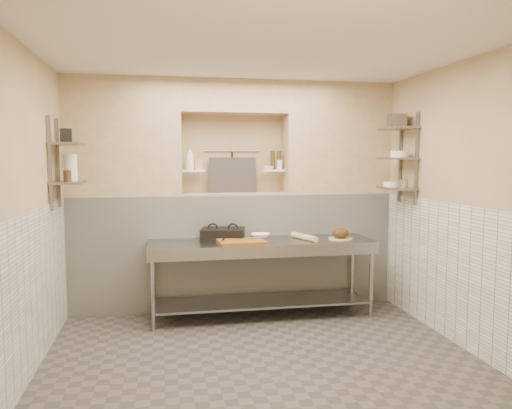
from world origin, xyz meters
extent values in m
cube|color=#4D4844|center=(0.00, 0.00, -0.05)|extent=(4.00, 3.90, 0.10)
cube|color=silver|center=(0.00, 0.00, 2.85)|extent=(4.00, 3.90, 0.10)
cube|color=tan|center=(-2.05, 0.00, 1.40)|extent=(0.10, 3.90, 2.80)
cube|color=tan|center=(2.05, 0.00, 1.40)|extent=(0.10, 3.90, 2.80)
cube|color=tan|center=(0.00, 2.00, 1.40)|extent=(4.00, 0.10, 2.80)
cube|color=tan|center=(0.00, -2.00, 1.40)|extent=(4.00, 0.10, 2.80)
cube|color=silver|center=(0.00, 1.75, 0.70)|extent=(4.00, 0.40, 1.40)
cube|color=tan|center=(0.00, 1.75, 1.41)|extent=(1.30, 0.40, 0.02)
cube|color=tan|center=(-1.33, 1.75, 2.10)|extent=(1.35, 0.40, 1.40)
cube|color=tan|center=(1.33, 1.75, 2.10)|extent=(1.35, 0.40, 1.40)
cube|color=tan|center=(0.00, 1.75, 2.60)|extent=(1.30, 0.40, 0.40)
cube|color=silver|center=(-1.99, 0.00, 0.70)|extent=(0.02, 3.90, 1.40)
cube|color=silver|center=(1.99, 0.00, 0.70)|extent=(0.02, 3.90, 1.40)
cube|color=white|center=(-0.50, 1.75, 1.70)|extent=(0.28, 0.16, 0.02)
cube|color=white|center=(0.50, 1.75, 1.70)|extent=(0.28, 0.16, 0.02)
cylinder|color=gray|center=(0.00, 1.92, 1.95)|extent=(0.70, 0.02, 0.02)
cylinder|color=black|center=(0.00, 1.90, 1.78)|extent=(0.02, 0.02, 0.30)
cube|color=#383330|center=(0.00, 1.85, 1.64)|extent=(0.60, 0.08, 0.45)
cube|color=slate|center=(-1.98, 1.25, 1.80)|extent=(0.03, 0.03, 0.95)
cube|color=slate|center=(-1.98, 0.85, 1.80)|extent=(0.03, 0.03, 0.95)
cube|color=slate|center=(-1.84, 1.05, 1.60)|extent=(0.30, 0.50, 0.02)
cube|color=slate|center=(-1.84, 1.05, 2.00)|extent=(0.30, 0.50, 0.03)
cube|color=slate|center=(1.98, 1.25, 1.85)|extent=(0.03, 0.03, 1.05)
cube|color=slate|center=(1.98, 0.85, 1.85)|extent=(0.03, 0.03, 1.05)
cube|color=slate|center=(1.84, 1.05, 1.50)|extent=(0.30, 0.50, 0.02)
cube|color=slate|center=(1.84, 1.05, 1.85)|extent=(0.30, 0.50, 0.02)
cube|color=slate|center=(1.84, 1.05, 2.20)|extent=(0.30, 0.50, 0.03)
cube|color=gray|center=(0.24, 1.20, 0.88)|extent=(2.60, 0.70, 0.04)
cube|color=gray|center=(0.24, 1.20, 0.18)|extent=(2.45, 0.60, 0.03)
cube|color=gray|center=(0.24, 0.87, 0.82)|extent=(2.60, 0.02, 0.12)
cylinder|color=gray|center=(-1.00, 0.91, 0.43)|extent=(0.04, 0.04, 0.86)
cylinder|color=gray|center=(-1.00, 1.49, 0.43)|extent=(0.04, 0.04, 0.86)
cylinder|color=gray|center=(1.48, 0.91, 0.43)|extent=(0.04, 0.04, 0.86)
cylinder|color=gray|center=(1.48, 1.49, 0.43)|extent=(0.04, 0.04, 0.86)
cube|color=black|center=(-0.19, 1.33, 0.95)|extent=(0.56, 0.46, 0.09)
cube|color=black|center=(-0.19, 1.33, 1.01)|extent=(0.56, 0.46, 0.05)
cube|color=brown|center=(-0.03, 0.98, 0.92)|extent=(0.54, 0.40, 0.05)
cube|color=gray|center=(0.16, 1.07, 0.95)|extent=(0.23, 0.04, 0.01)
cylinder|color=gray|center=(-0.23, 1.02, 0.96)|extent=(0.08, 0.25, 0.02)
imported|color=white|center=(0.27, 1.38, 0.93)|extent=(0.27, 0.27, 0.06)
cylinder|color=beige|center=(0.74, 1.16, 0.93)|extent=(0.22, 0.45, 0.07)
cylinder|color=beige|center=(1.17, 1.11, 0.91)|extent=(0.28, 0.28, 0.02)
ellipsoid|color=#4C2D19|center=(1.17, 1.11, 0.98)|extent=(0.20, 0.20, 0.12)
imported|color=white|center=(-0.54, 1.74, 1.85)|extent=(0.11, 0.12, 0.28)
cube|color=tan|center=(-0.44, 1.75, 1.78)|extent=(0.09, 0.09, 0.13)
imported|color=white|center=(0.44, 1.74, 1.73)|extent=(0.14, 0.14, 0.04)
cylinder|color=#422F17|center=(0.58, 1.76, 1.83)|extent=(0.06, 0.06, 0.23)
cylinder|color=#422F17|center=(0.50, 1.78, 1.83)|extent=(0.06, 0.06, 0.24)
cylinder|color=white|center=(0.58, 1.73, 1.77)|extent=(0.07, 0.07, 0.12)
cylinder|color=white|center=(-1.84, 1.18, 1.75)|extent=(0.14, 0.14, 0.28)
cylinder|color=#422F17|center=(-1.84, 0.99, 1.67)|extent=(0.08, 0.08, 0.12)
cube|color=black|center=(-1.84, 0.98, 2.08)|extent=(0.13, 0.13, 0.14)
cylinder|color=white|center=(1.84, 1.18, 1.54)|extent=(0.20, 0.20, 0.06)
cylinder|color=gray|center=(1.84, 0.88, 1.56)|extent=(0.10, 0.10, 0.10)
cylinder|color=white|center=(1.84, 1.00, 1.90)|extent=(0.20, 0.20, 0.07)
cube|color=gray|center=(1.84, 1.09, 2.29)|extent=(0.26, 0.28, 0.15)
camera|label=1|loc=(-0.88, -4.42, 1.85)|focal=35.00mm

